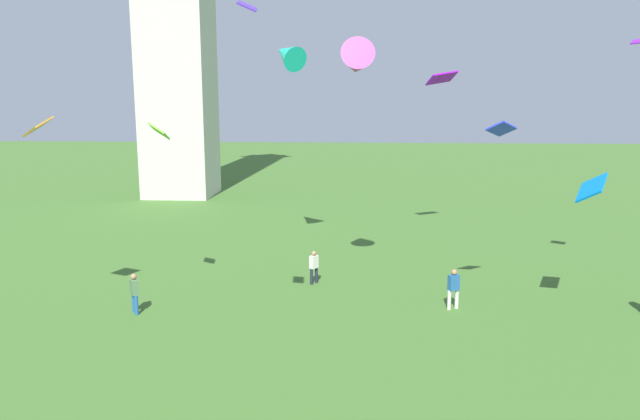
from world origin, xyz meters
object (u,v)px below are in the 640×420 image
object	(u,v)px
kite_flying_2	(442,78)
kite_flying_7	(38,127)
kite_flying_4	(501,129)
person_3	(314,265)
person_0	(454,287)
kite_flying_1	(287,54)
kite_flying_5	(247,6)
kite_flying_8	(592,188)
kite_flying_6	(357,63)
person_2	(134,291)
kite_flying_3	(159,131)

from	to	relation	value
kite_flying_2	kite_flying_7	bearing A→B (deg)	17.94
kite_flying_4	person_3	bearing A→B (deg)	108.67
person_0	kite_flying_1	size ratio (longest dim) A/B	0.64
kite_flying_5	kite_flying_8	world-z (taller)	kite_flying_5
kite_flying_4	kite_flying_7	bearing A→B (deg)	138.26
person_3	kite_flying_7	size ratio (longest dim) A/B	1.11
person_0	kite_flying_2	bearing A→B (deg)	-120.83
person_3	kite_flying_7	distance (m)	13.33
kite_flying_4	kite_flying_6	xyz separation A→B (m)	(-5.76, 3.42, 2.78)
kite_flying_7	kite_flying_8	distance (m)	21.61
person_3	kite_flying_2	bearing A→B (deg)	-178.42
person_0	kite_flying_6	world-z (taller)	kite_flying_6
person_2	kite_flying_7	size ratio (longest dim) A/B	1.17
kite_flying_2	kite_flying_4	bearing A→B (deg)	68.97
kite_flying_6	person_3	bearing A→B (deg)	-0.49
kite_flying_4	kite_flying_6	distance (m)	7.25
kite_flying_2	kite_flying_7	world-z (taller)	kite_flying_2
person_3	kite_flying_3	bearing A→B (deg)	-30.43
person_2	kite_flying_4	xyz separation A→B (m)	(14.80, 1.20, 6.63)
kite_flying_2	kite_flying_5	bearing A→B (deg)	43.01
kite_flying_5	kite_flying_1	bearing A→B (deg)	-3.93
kite_flying_4	kite_flying_6	bearing A→B (deg)	101.32
person_0	person_2	size ratio (longest dim) A/B	1.02
kite_flying_2	kite_flying_7	xyz separation A→B (m)	(-17.31, -15.25, -2.35)
person_2	kite_flying_5	xyz separation A→B (m)	(5.83, -4.83, 10.45)
person_3	kite_flying_5	bearing A→B (deg)	29.45
person_3	kite_flying_7	bearing A→B (deg)	-25.31
kite_flying_3	kite_flying_8	bearing A→B (deg)	80.22
kite_flying_6	kite_flying_8	distance (m)	11.24
person_2	kite_flying_8	size ratio (longest dim) A/B	0.90
kite_flying_1	kite_flying_8	xyz separation A→B (m)	(13.14, -9.62, -5.88)
kite_flying_3	kite_flying_7	size ratio (longest dim) A/B	0.81
kite_flying_4	kite_flying_7	distance (m)	17.98
kite_flying_1	kite_flying_8	world-z (taller)	kite_flying_1
person_3	kite_flying_4	size ratio (longest dim) A/B	1.18
person_2	kite_flying_8	distance (m)	18.87
kite_flying_8	kite_flying_6	bearing A→B (deg)	-83.44
person_0	kite_flying_7	size ratio (longest dim) A/B	1.19
kite_flying_4	kite_flying_8	size ratio (longest dim) A/B	0.73
person_0	kite_flying_8	size ratio (longest dim) A/B	0.92
kite_flying_4	kite_flying_5	world-z (taller)	kite_flying_5
kite_flying_6	person_0	bearing A→B (deg)	138.72
kite_flying_3	kite_flying_4	world-z (taller)	kite_flying_4
person_0	person_3	distance (m)	6.89
person_0	kite_flying_1	xyz separation A→B (m)	(-8.02, 9.09, 10.22)
kite_flying_2	kite_flying_4	xyz separation A→B (m)	(0.56, -13.28, -2.47)
person_0	kite_flying_1	world-z (taller)	kite_flying_1
kite_flying_7	kite_flying_8	world-z (taller)	kite_flying_7
person_3	kite_flying_2	size ratio (longest dim) A/B	0.83
person_3	kite_flying_6	size ratio (longest dim) A/B	0.62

